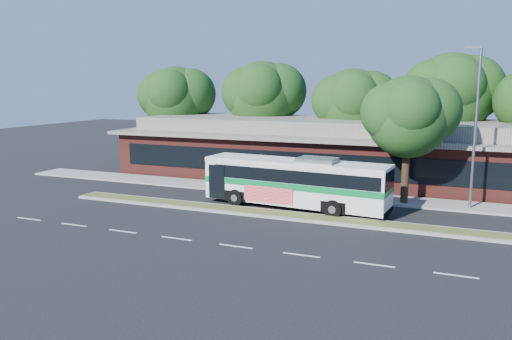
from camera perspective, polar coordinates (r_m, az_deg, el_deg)
The scene contains 13 objects.
ground at distance 26.59m, azimuth 2.16°, elevation -5.56°, with size 120.00×120.00×0.00m, color black.
median_strip at distance 27.11m, azimuth 2.60°, elevation -5.10°, with size 26.00×1.10×0.15m, color #495825.
sidewalk at distance 32.49m, azimuth 6.03°, elevation -2.68°, with size 44.00×2.60×0.12m, color gray.
parking_lot at distance 43.91m, azimuth -15.72°, elevation 0.18°, with size 14.00×12.00×0.01m, color black.
plaza_building at distance 38.43m, azimuth 8.84°, elevation 2.32°, with size 33.20×11.20×4.45m.
lamp_post at distance 30.20m, azimuth 23.75°, elevation 4.91°, with size 0.93×0.18×9.07m.
tree_bg_a at distance 45.67m, azimuth -8.64°, elevation 8.19°, with size 6.47×5.80×8.63m.
tree_bg_b at distance 43.08m, azimuth 1.35°, elevation 8.57°, with size 6.69×6.00×9.00m.
tree_bg_c at distance 39.95m, azimuth 11.66°, elevation 7.50°, with size 6.24×5.60×8.26m.
tree_bg_d at distance 40.27m, azimuth 21.97°, elevation 8.19°, with size 6.91×6.20×9.37m.
transit_bus at distance 28.51m, azimuth 4.57°, elevation -1.08°, with size 10.89×3.27×3.01m.
sedan at distance 38.35m, azimuth -5.73°, elevation 0.26°, with size 2.05×5.04×1.46m, color #B6BABE.
sidewalk_tree at distance 30.26m, azimuth 17.67°, elevation 5.99°, with size 5.29×4.75×7.54m.
Camera 1 is at (8.75, -24.11, 7.00)m, focal length 35.00 mm.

